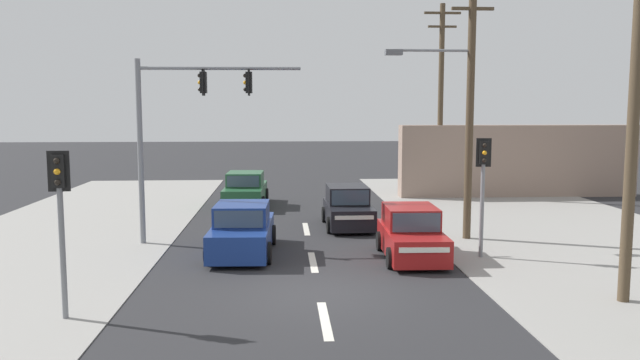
% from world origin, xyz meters
% --- Properties ---
extents(ground_plane, '(140.00, 140.00, 0.00)m').
position_xyz_m(ground_plane, '(0.00, 0.00, 0.00)').
color(ground_plane, '#28282B').
extents(lane_dash_near, '(0.20, 2.40, 0.01)m').
position_xyz_m(lane_dash_near, '(0.00, -2.00, 0.00)').
color(lane_dash_near, silver).
rests_on(lane_dash_near, ground).
extents(lane_dash_mid, '(0.20, 2.40, 0.01)m').
position_xyz_m(lane_dash_mid, '(0.00, 3.00, 0.00)').
color(lane_dash_mid, silver).
rests_on(lane_dash_mid, ground).
extents(lane_dash_far, '(0.20, 2.40, 0.01)m').
position_xyz_m(lane_dash_far, '(0.00, 8.00, 0.00)').
color(lane_dash_far, silver).
rests_on(lane_dash_far, ground).
extents(kerb_right_verge, '(10.00, 44.00, 0.02)m').
position_xyz_m(kerb_right_verge, '(9.00, 2.00, 0.01)').
color(kerb_right_verge, gray).
rests_on(kerb_right_verge, ground).
extents(kerb_left_verge, '(8.00, 40.00, 0.02)m').
position_xyz_m(kerb_left_verge, '(-8.50, 4.00, 0.01)').
color(kerb_left_verge, gray).
rests_on(kerb_left_verge, ground).
extents(utility_pole_foreground_right, '(3.78, 0.61, 10.96)m').
position_xyz_m(utility_pole_foreground_right, '(6.81, -1.16, 5.85)').
color(utility_pole_foreground_right, '#4C3D2B').
rests_on(utility_pole_foreground_right, ground).
extents(utility_pole_midground_right, '(3.78, 0.32, 8.77)m').
position_xyz_m(utility_pole_midground_right, '(5.24, 5.91, 4.74)').
color(utility_pole_midground_right, '#4C3D2B').
rests_on(utility_pole_midground_right, ground).
extents(utility_pole_background_right, '(1.80, 0.26, 9.49)m').
position_xyz_m(utility_pole_background_right, '(6.97, 15.94, 4.98)').
color(utility_pole_background_right, '#4C3D2B').
rests_on(utility_pole_background_right, ground).
extents(traffic_signal_mast, '(5.29, 0.49, 6.00)m').
position_xyz_m(traffic_signal_mast, '(-4.16, 5.79, 4.15)').
color(traffic_signal_mast, slate).
rests_on(traffic_signal_mast, ground).
extents(pedestal_signal_right_kerb, '(0.44, 0.30, 3.56)m').
position_xyz_m(pedestal_signal_right_kerb, '(5.02, 3.24, 2.42)').
color(pedestal_signal_right_kerb, slate).
rests_on(pedestal_signal_right_kerb, ground).
extents(pedestal_signal_left_kerb, '(0.44, 0.29, 3.56)m').
position_xyz_m(pedestal_signal_left_kerb, '(-5.46, -1.60, 2.42)').
color(pedestal_signal_left_kerb, slate).
rests_on(pedestal_signal_left_kerb, ground).
extents(shopfront_wall_far, '(12.00, 1.00, 3.60)m').
position_xyz_m(shopfront_wall_far, '(11.00, 16.00, 1.80)').
color(shopfront_wall_far, gray).
rests_on(shopfront_wall_far, ground).
extents(hatchback_kerbside_parked, '(1.81, 3.66, 1.53)m').
position_xyz_m(hatchback_kerbside_parked, '(1.58, 8.36, 0.70)').
color(hatchback_kerbside_parked, black).
rests_on(hatchback_kerbside_parked, ground).
extents(sedan_crossing_left, '(2.02, 4.30, 1.56)m').
position_xyz_m(sedan_crossing_left, '(-2.54, 13.62, 0.70)').
color(sedan_crossing_left, '#235633').
rests_on(sedan_crossing_left, ground).
extents(sedan_oncoming_mid, '(2.01, 4.30, 1.56)m').
position_xyz_m(sedan_oncoming_mid, '(-2.09, 4.18, 0.70)').
color(sedan_oncoming_mid, navy).
rests_on(sedan_oncoming_mid, ground).
extents(hatchback_receding_far, '(1.86, 3.68, 1.53)m').
position_xyz_m(hatchback_receding_far, '(2.94, 3.31, 0.70)').
color(hatchback_receding_far, maroon).
rests_on(hatchback_receding_far, ground).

